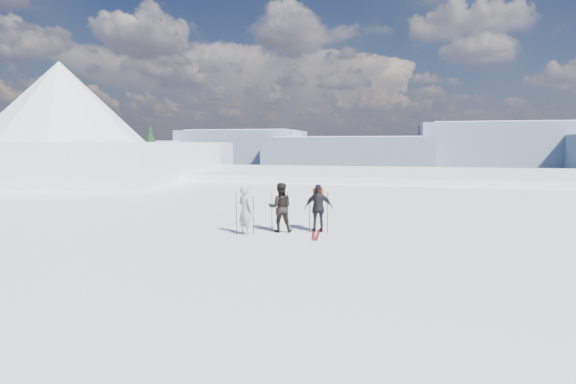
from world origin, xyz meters
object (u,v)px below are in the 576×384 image
Objects in this scene: skier_pack at (319,208)px; skis_loose at (316,235)px; skier_dark at (280,207)px; skier_grey at (245,210)px.

skier_pack is 0.95m from skis_loose.
skier_dark reaches higher than skier_pack.
skier_dark is 1.03× the size of skier_pack.
skis_loose is at bearing -137.25° from skier_grey.
skier_grey is 0.99× the size of skier_pack.
skier_grey is at bearing 9.47° from skier_pack.
skier_pack reaches higher than skis_loose.
skier_dark is 1.27m from skier_pack.
skier_pack is (2.24, 0.95, 0.01)m from skier_grey.
skier_pack reaches higher than skier_grey.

